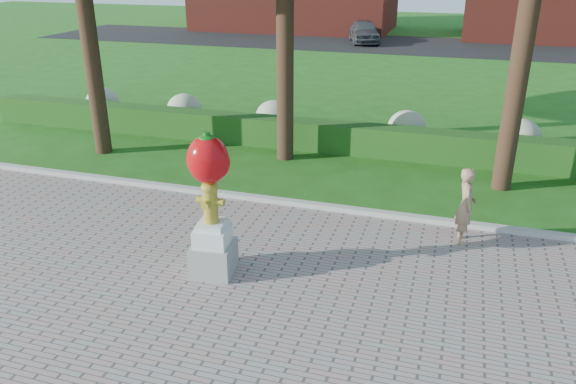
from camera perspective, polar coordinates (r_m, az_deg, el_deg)
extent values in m
plane|color=#205214|center=(9.51, 0.36, -9.30)|extent=(100.00, 100.00, 0.00)
cube|color=#ADADA5|center=(12.03, 4.52, -1.67)|extent=(40.00, 0.18, 0.15)
cube|color=#194012|center=(15.60, 7.89, 5.28)|extent=(24.00, 0.70, 0.80)
ellipsoid|color=#B7BF91|center=(19.88, -18.29, 8.63)|extent=(1.10, 1.10, 0.99)
ellipsoid|color=#B7BF91|center=(18.34, -10.48, 8.27)|extent=(1.10, 1.10, 0.99)
ellipsoid|color=#B7BF91|center=(17.18, -1.47, 7.67)|extent=(1.10, 1.10, 0.99)
ellipsoid|color=#B7BF91|center=(16.39, 11.99, 6.41)|extent=(1.10, 1.10, 0.99)
ellipsoid|color=#B7BF91|center=(16.42, 22.46, 5.19)|extent=(1.10, 1.10, 0.99)
cube|color=black|center=(36.13, 13.80, 14.24)|extent=(50.00, 8.00, 0.02)
cylinder|color=black|center=(15.85, -19.69, 15.46)|extent=(0.44, 0.44, 6.72)
cylinder|color=black|center=(14.50, -0.30, 15.04)|extent=(0.44, 0.44, 6.16)
cylinder|color=black|center=(13.33, 23.01, 15.04)|extent=(0.44, 0.44, 7.28)
cube|color=gray|center=(9.69, -7.55, -6.67)|extent=(0.75, 0.75, 0.55)
cube|color=silver|center=(9.49, -7.69, -4.43)|extent=(0.61, 0.61, 0.31)
cube|color=silver|center=(9.40, -7.75, -3.30)|extent=(0.48, 0.48, 0.11)
cylinder|color=olive|center=(9.25, -7.87, -1.29)|extent=(0.24, 0.24, 0.61)
ellipsoid|color=olive|center=(9.13, -7.97, 0.47)|extent=(0.29, 0.29, 0.20)
cylinder|color=olive|center=(9.29, -8.87, -0.78)|extent=(0.13, 0.12, 0.12)
cylinder|color=olive|center=(9.15, -6.89, -1.05)|extent=(0.13, 0.12, 0.12)
cylinder|color=olive|center=(9.08, -8.32, -1.31)|extent=(0.13, 0.13, 0.13)
cylinder|color=olive|center=(9.09, -8.00, 0.98)|extent=(0.09, 0.09, 0.05)
ellipsoid|color=#B5090C|center=(8.96, -8.14, 3.26)|extent=(0.69, 0.62, 0.80)
ellipsoid|color=#B5090C|center=(9.05, -9.26, 3.24)|extent=(0.34, 0.34, 0.51)
ellipsoid|color=#B5090C|center=(8.89, -6.97, 3.01)|extent=(0.34, 0.34, 0.51)
cylinder|color=#155B14|center=(8.83, -8.28, 5.67)|extent=(0.11, 0.11, 0.13)
ellipsoid|color=#155B14|center=(8.84, -8.27, 5.47)|extent=(0.26, 0.26, 0.09)
imported|color=#9E7B5A|center=(10.93, 17.62, -1.32)|extent=(0.44, 0.59, 1.48)
imported|color=#44484C|center=(36.57, 7.74, 15.88)|extent=(2.75, 4.37, 1.39)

